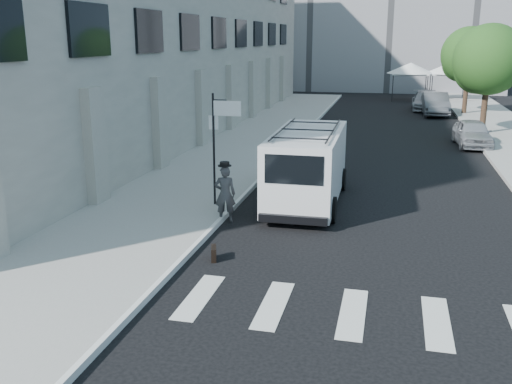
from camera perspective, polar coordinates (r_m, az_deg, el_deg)
The scene contains 16 objects.
ground at distance 14.67m, azimuth 1.86°, elevation -5.89°, with size 120.00×120.00×0.00m, color black.
sidewalk_left at distance 30.67m, azimuth 0.13°, elevation 5.45°, with size 4.50×48.00×0.15m, color gray.
sidewalk_right at distance 34.39m, azimuth 23.92°, elevation 5.21°, with size 4.00×56.00×0.15m, color gray.
building_left at distance 34.49m, azimuth -11.34°, elevation 16.13°, with size 10.00×44.00×12.00m, color gray.
sign_pole at distance 17.57m, azimuth -3.54°, elevation 6.59°, with size 1.03×0.07×3.50m.
tree_near at distance 33.93m, azimuth 22.05°, elevation 11.93°, with size 3.80×3.83×6.03m.
tree_far at distance 42.85m, azimuth 20.37°, elevation 12.55°, with size 3.80×3.83×6.03m.
tent_left at distance 51.49m, azimuth 15.21°, elevation 11.84°, with size 4.00×4.00×3.20m.
tent_right at distance 52.17m, azimuth 18.78°, elevation 11.61°, with size 4.00×4.00×3.20m.
businessman at distance 16.69m, azimuth -3.11°, elevation -0.22°, with size 0.62×0.40×1.69m, color #38383B.
briefcase at distance 14.06m, azimuth -4.25°, elevation -6.14°, with size 0.12×0.44×0.34m, color black.
suitcase at distance 16.74m, azimuth 3.51°, elevation -2.04°, with size 0.33×0.47×1.21m.
cargo_van at distance 18.76m, azimuth 5.23°, elevation 2.66°, with size 2.31×6.33×2.36m.
parked_car_a at distance 30.51m, azimuth 20.83°, elevation 5.53°, with size 1.57×3.91×1.33m, color #989A9F.
parked_car_b at distance 42.13m, azimuth 17.48°, elevation 8.40°, with size 1.66×4.75×1.56m, color #4E5055.
parked_car_c at distance 44.96m, azimuth 16.56°, elevation 8.72°, with size 1.90×4.67×1.35m, color gray.
Camera 1 is at (2.73, -13.41, 5.28)m, focal length 40.00 mm.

